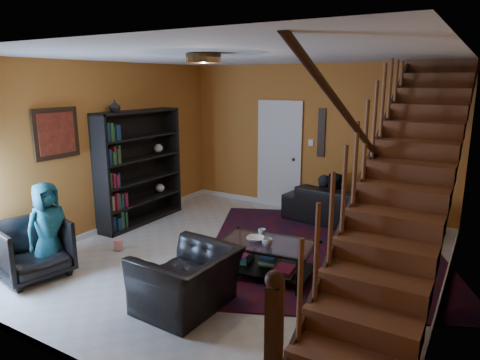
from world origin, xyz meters
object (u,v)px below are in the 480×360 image
(sofa, at_px, (350,207))
(coffee_table, at_px, (266,256))
(armchair_right, at_px, (187,280))
(armchair_left, at_px, (32,249))
(bookshelf, at_px, (140,169))

(sofa, relative_size, coffee_table, 1.76)
(sofa, height_order, armchair_right, armchair_right)
(armchair_left, relative_size, armchair_right, 0.80)
(bookshelf, relative_size, armchair_left, 2.40)
(armchair_left, height_order, armchair_right, armchair_left)
(coffee_table, bearing_deg, armchair_right, -108.06)
(armchair_right, height_order, coffee_table, armchair_right)
(bookshelf, relative_size, armchair_right, 1.92)
(armchair_left, relative_size, coffee_table, 0.64)
(coffee_table, bearing_deg, sofa, 82.01)
(armchair_right, relative_size, coffee_table, 0.80)
(sofa, xyz_separation_m, armchair_right, (-0.74, -3.71, 0.00))
(armchair_left, height_order, coffee_table, armchair_left)
(armchair_right, xyz_separation_m, coffee_table, (0.38, 1.18, -0.07))
(bookshelf, xyz_separation_m, armchair_right, (2.56, -2.01, -0.63))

